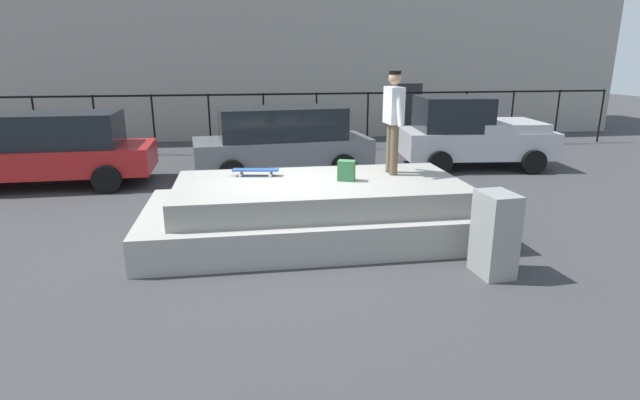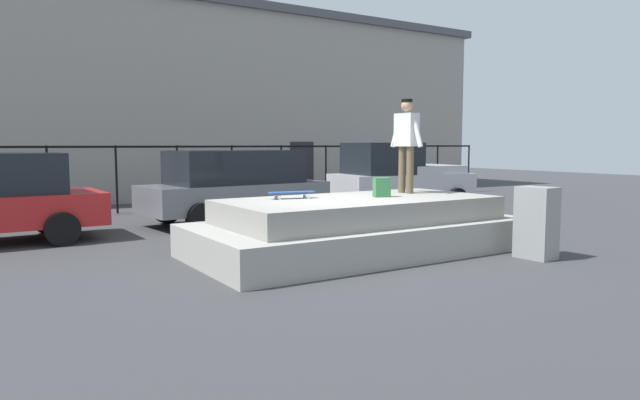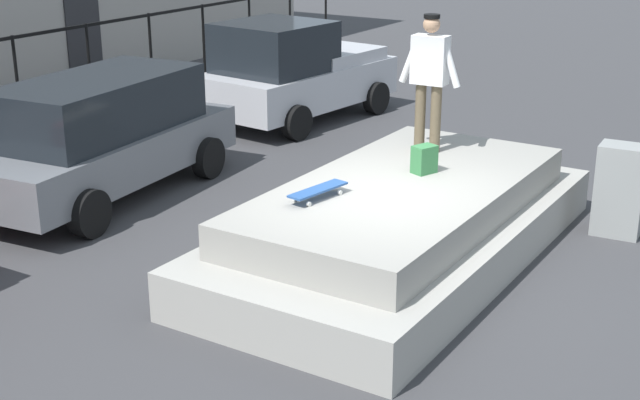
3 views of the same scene
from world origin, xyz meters
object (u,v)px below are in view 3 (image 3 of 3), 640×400
(backpack, at_px, (424,159))
(utility_box, at_px, (620,190))
(skateboard, at_px, (318,190))
(skateboarder, at_px, (430,73))
(car_grey_hatchback_mid, at_px, (101,134))
(car_silver_pickup_far, at_px, (294,71))

(backpack, distance_m, utility_box, 2.67)
(skateboard, distance_m, utility_box, 4.14)
(skateboarder, height_order, utility_box, skateboarder)
(skateboard, height_order, car_grey_hatchback_mid, car_grey_hatchback_mid)
(skateboard, bearing_deg, skateboarder, -4.40)
(car_silver_pickup_far, bearing_deg, backpack, -132.57)
(car_grey_hatchback_mid, relative_size, utility_box, 3.88)
(skateboarder, xyz_separation_m, car_grey_hatchback_mid, (-1.60, 4.39, -1.08))
(car_silver_pickup_far, distance_m, utility_box, 7.48)
(backpack, bearing_deg, car_grey_hatchback_mid, -60.63)
(skateboarder, relative_size, skateboard, 2.15)
(skateboarder, relative_size, utility_box, 1.50)
(car_silver_pickup_far, xyz_separation_m, utility_box, (-2.83, -6.92, -0.35))
(car_grey_hatchback_mid, height_order, car_silver_pickup_far, car_silver_pickup_far)
(backpack, bearing_deg, utility_box, 152.17)
(skateboard, xyz_separation_m, car_grey_hatchback_mid, (0.82, 4.20, -0.14))
(skateboard, xyz_separation_m, backpack, (1.51, -0.59, 0.07))
(skateboard, height_order, backpack, backpack)
(utility_box, bearing_deg, skateboard, 137.15)
(car_silver_pickup_far, bearing_deg, skateboarder, -128.65)
(backpack, distance_m, car_silver_pickup_far, 6.72)
(backpack, relative_size, car_grey_hatchback_mid, 0.07)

